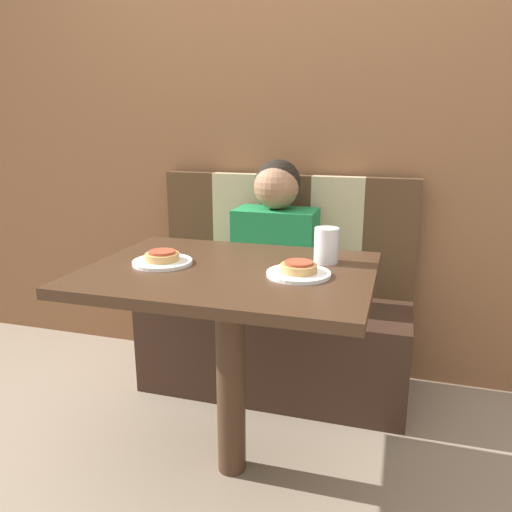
% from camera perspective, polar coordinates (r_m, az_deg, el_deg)
% --- Properties ---
extents(ground_plane, '(12.00, 12.00, 0.00)m').
position_cam_1_polar(ground_plane, '(1.97, -2.75, -23.01)').
color(ground_plane, gray).
extents(wall_back, '(7.00, 0.05, 2.60)m').
position_cam_1_polar(wall_back, '(2.42, 4.18, 16.99)').
color(wall_back, brown).
rests_on(wall_back, ground_plane).
extents(booth_seat, '(1.20, 0.46, 0.43)m').
position_cam_1_polar(booth_seat, '(2.36, 2.15, -10.07)').
color(booth_seat, '#382319').
rests_on(booth_seat, ground_plane).
extents(booth_backrest, '(1.20, 0.06, 0.55)m').
position_cam_1_polar(booth_backrest, '(2.39, 3.46, 2.64)').
color(booth_backrest, '#4C331E').
rests_on(booth_backrest, booth_seat).
extents(dining_table, '(0.92, 0.70, 0.76)m').
position_cam_1_polar(dining_table, '(1.66, -3.03, -5.04)').
color(dining_table, '#422B1C').
rests_on(dining_table, ground_plane).
extents(person, '(0.36, 0.22, 0.64)m').
position_cam_1_polar(person, '(2.19, 2.31, 2.63)').
color(person, '#1E8447').
rests_on(person, booth_seat).
extents(plate_left, '(0.20, 0.20, 0.01)m').
position_cam_1_polar(plate_left, '(1.70, -10.64, -0.68)').
color(plate_left, white).
rests_on(plate_left, dining_table).
extents(plate_right, '(0.20, 0.20, 0.01)m').
position_cam_1_polar(plate_right, '(1.55, 4.88, -2.02)').
color(plate_right, white).
rests_on(plate_right, dining_table).
extents(pizza_left, '(0.11, 0.11, 0.03)m').
position_cam_1_polar(pizza_left, '(1.69, -10.68, 0.01)').
color(pizza_left, tan).
rests_on(pizza_left, plate_left).
extents(pizza_right, '(0.11, 0.11, 0.03)m').
position_cam_1_polar(pizza_right, '(1.54, 4.90, -1.27)').
color(pizza_right, tan).
rests_on(pizza_right, plate_right).
extents(drinking_cup, '(0.08, 0.08, 0.12)m').
position_cam_1_polar(drinking_cup, '(1.69, 8.03, 1.22)').
color(drinking_cup, silver).
rests_on(drinking_cup, dining_table).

